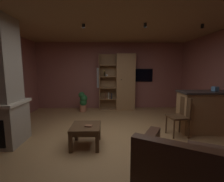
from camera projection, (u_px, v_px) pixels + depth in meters
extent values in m
cube|color=#A37A4C|center=(112.00, 140.00, 3.58)|extent=(5.79, 5.94, 0.02)
cube|color=#8E544C|center=(110.00, 76.00, 6.37)|extent=(5.91, 0.06, 2.60)
cube|color=#8E6B47|center=(112.00, 18.00, 3.22)|extent=(5.79, 5.94, 0.02)
cube|color=white|center=(105.00, 78.00, 6.34)|extent=(0.62, 0.01, 0.79)
cube|color=gray|center=(2.00, 124.00, 3.35)|extent=(0.85, 0.75, 0.85)
cube|color=#997047|center=(125.00, 82.00, 6.14)|extent=(0.71, 0.38, 2.14)
cube|color=#997047|center=(108.00, 82.00, 6.30)|extent=(0.66, 0.02, 2.14)
cube|color=#997047|center=(100.00, 82.00, 6.11)|extent=(0.02, 0.38, 2.14)
sphere|color=black|center=(121.00, 80.00, 5.92)|extent=(0.04, 0.04, 0.04)
cube|color=#997047|center=(108.00, 109.00, 6.27)|extent=(0.66, 0.38, 0.02)
cube|color=#997047|center=(108.00, 99.00, 6.21)|extent=(0.66, 0.38, 0.02)
cube|color=#997047|center=(108.00, 88.00, 6.15)|extent=(0.66, 0.38, 0.02)
cube|color=#997047|center=(108.00, 77.00, 6.09)|extent=(0.66, 0.38, 0.02)
cube|color=#997047|center=(108.00, 65.00, 6.03)|extent=(0.66, 0.38, 0.02)
cube|color=black|center=(104.00, 74.00, 6.02)|extent=(0.03, 0.23, 0.20)
cube|color=beige|center=(109.00, 96.00, 6.14)|extent=(0.03, 0.23, 0.23)
cube|color=black|center=(112.00, 96.00, 6.14)|extent=(0.04, 0.23, 0.20)
cube|color=brown|center=(106.00, 96.00, 6.14)|extent=(0.05, 0.23, 0.23)
cube|color=gold|center=(104.00, 73.00, 6.02)|extent=(0.04, 0.23, 0.22)
sphere|color=beige|center=(107.00, 75.00, 6.08)|extent=(0.10, 0.10, 0.10)
cube|color=#997047|center=(210.00, 113.00, 3.97)|extent=(1.48, 0.55, 1.00)
cube|color=#2D2826|center=(212.00, 92.00, 3.89)|extent=(1.54, 0.61, 0.04)
cube|color=#598CBF|center=(215.00, 89.00, 3.92)|extent=(0.14, 0.14, 0.11)
cube|color=#4C2D1E|center=(212.00, 172.00, 1.47)|extent=(1.42, 0.88, 0.42)
cube|color=#4C2D1E|center=(147.00, 161.00, 2.16)|extent=(0.57, 0.85, 0.67)
cube|color=brown|center=(209.00, 163.00, 1.80)|extent=(0.48, 0.34, 0.40)
cube|color=olive|center=(188.00, 162.00, 1.77)|extent=(0.41, 0.42, 0.37)
cube|color=#4C331E|center=(86.00, 127.00, 3.25)|extent=(0.58, 0.62, 0.05)
cube|color=#4C331E|center=(86.00, 130.00, 3.25)|extent=(0.53, 0.56, 0.08)
cube|color=#4C331E|center=(71.00, 143.00, 3.00)|extent=(0.07, 0.07, 0.38)
cube|color=#4C331E|center=(97.00, 143.00, 3.01)|extent=(0.07, 0.07, 0.38)
cube|color=#4C331E|center=(76.00, 132.00, 3.54)|extent=(0.07, 0.07, 0.38)
cube|color=#4C331E|center=(99.00, 131.00, 3.55)|extent=(0.07, 0.07, 0.38)
cube|color=brown|center=(88.00, 126.00, 3.19)|extent=(0.15, 0.13, 0.02)
cube|color=#4C331E|center=(178.00, 117.00, 3.73)|extent=(0.47, 0.47, 0.04)
cube|color=#4C331E|center=(186.00, 107.00, 3.72)|extent=(0.09, 0.40, 0.44)
cylinder|color=#4C331E|center=(166.00, 124.00, 3.91)|extent=(0.04, 0.04, 0.46)
cylinder|color=#4C331E|center=(174.00, 130.00, 3.56)|extent=(0.04, 0.04, 0.46)
cylinder|color=#4C331E|center=(180.00, 123.00, 3.96)|extent=(0.04, 0.04, 0.46)
cylinder|color=#4C331E|center=(189.00, 129.00, 3.61)|extent=(0.04, 0.04, 0.46)
cylinder|color=#B77051|center=(83.00, 108.00, 5.93)|extent=(0.25, 0.25, 0.24)
sphere|color=#235B2D|center=(83.00, 102.00, 5.90)|extent=(0.26, 0.26, 0.26)
sphere|color=#235B2D|center=(84.00, 98.00, 5.88)|extent=(0.28, 0.28, 0.28)
sphere|color=#235B2D|center=(82.00, 95.00, 5.84)|extent=(0.23, 0.23, 0.23)
cube|color=black|center=(141.00, 75.00, 6.34)|extent=(0.91, 0.05, 0.51)
cube|color=black|center=(141.00, 75.00, 6.31)|extent=(0.87, 0.01, 0.47)
cylinder|color=black|center=(17.00, 25.00, 3.44)|extent=(0.07, 0.07, 0.09)
cylinder|color=black|center=(83.00, 26.00, 3.56)|extent=(0.07, 0.07, 0.09)
cylinder|color=black|center=(145.00, 26.00, 3.52)|extent=(0.07, 0.07, 0.09)
cylinder|color=black|center=(202.00, 26.00, 3.57)|extent=(0.07, 0.07, 0.09)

